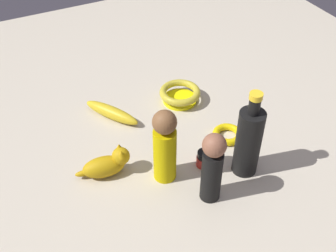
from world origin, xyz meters
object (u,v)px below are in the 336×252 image
(bottle_tall, at_px, (248,141))
(bowl, at_px, (180,94))
(cat_figurine, at_px, (108,164))
(banana, at_px, (112,113))
(bangle, at_px, (228,134))
(person_figure_adult, at_px, (165,146))
(nail_polish_jar, at_px, (204,159))
(person_figure_child, at_px, (212,166))

(bottle_tall, bearing_deg, bowl, -87.76)
(cat_figurine, distance_m, banana, 0.23)
(cat_figurine, height_order, bangle, cat_figurine)
(person_figure_adult, distance_m, nail_polish_jar, 0.14)
(banana, bearing_deg, bottle_tall, -178.24)
(cat_figurine, relative_size, person_figure_adult, 0.68)
(bowl, distance_m, bangle, 0.22)
(bowl, xyz_separation_m, person_figure_child, (0.12, 0.38, 0.08))
(bangle, relative_size, nail_polish_jar, 1.93)
(bowl, relative_size, cat_figurine, 0.90)
(person_figure_adult, xyz_separation_m, bangle, (-0.23, -0.05, -0.10))
(person_figure_child, distance_m, banana, 0.42)
(nail_polish_jar, relative_size, bottle_tall, 0.18)
(person_figure_child, relative_size, bangle, 2.30)
(person_figure_adult, height_order, person_figure_child, person_figure_adult)
(bangle, bearing_deg, banana, -40.99)
(person_figure_child, relative_size, banana, 1.05)
(banana, relative_size, nail_polish_jar, 4.22)
(bangle, relative_size, bottle_tall, 0.35)
(cat_figurine, xyz_separation_m, nail_polish_jar, (-0.24, 0.09, -0.01))
(bangle, bearing_deg, bottle_tall, 76.92)
(cat_figurine, xyz_separation_m, person_figure_adult, (-0.13, 0.07, 0.07))
(bowl, bearing_deg, person_figure_adult, 55.34)
(cat_figurine, bearing_deg, bowl, -148.32)
(bowl, relative_size, nail_polish_jar, 2.86)
(bowl, height_order, banana, bowl)
(cat_figurine, xyz_separation_m, bottle_tall, (-0.33, 0.15, 0.07))
(banana, xyz_separation_m, bottle_tall, (-0.24, 0.36, 0.08))
(person_figure_adult, distance_m, banana, 0.30)
(cat_figurine, bearing_deg, nail_polish_jar, 160.53)
(bowl, bearing_deg, person_figure_child, 73.05)
(banana, bearing_deg, bangle, -162.77)
(person_figure_adult, height_order, bottle_tall, bottle_tall)
(banana, distance_m, nail_polish_jar, 0.34)
(person_figure_child, bearing_deg, banana, -74.62)
(person_figure_adult, bearing_deg, person_figure_child, 122.27)
(person_figure_adult, bearing_deg, banana, -82.20)
(person_figure_adult, distance_m, bottle_tall, 0.21)
(bottle_tall, bearing_deg, bangle, -103.08)
(bowl, distance_m, nail_polish_jar, 0.29)
(bowl, bearing_deg, banana, -4.55)
(person_figure_child, relative_size, bottle_tall, 0.81)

